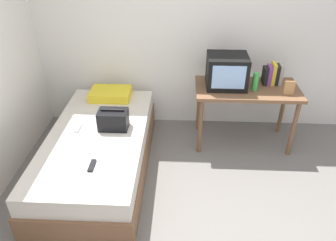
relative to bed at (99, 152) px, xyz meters
name	(u,v)px	position (x,y,z in m)	size (l,w,h in m)	color
ground_plane	(198,240)	(1.03, -0.88, -0.24)	(8.00, 8.00, 0.00)	slate
wall_back	(198,24)	(1.03, 1.12, 1.06)	(5.20, 0.10, 2.60)	silver
bed	(99,152)	(0.00, 0.00, 0.00)	(1.00, 2.00, 0.49)	brown
desk	(246,95)	(1.60, 0.63, 0.40)	(1.16, 0.60, 0.74)	brown
tv	(227,71)	(1.35, 0.66, 0.67)	(0.44, 0.39, 0.36)	black
water_bottle	(255,81)	(1.66, 0.57, 0.59)	(0.07, 0.07, 0.20)	green
book_row	(273,75)	(1.88, 0.74, 0.61)	(0.21, 0.16, 0.25)	black
picture_frame	(289,88)	(2.01, 0.48, 0.57)	(0.11, 0.02, 0.16)	#B27F4C
pillow	(111,94)	(0.00, 0.76, 0.30)	(0.48, 0.33, 0.10)	yellow
handbag	(113,120)	(0.16, 0.10, 0.35)	(0.30, 0.20, 0.22)	black
magazine	(67,155)	(-0.18, -0.39, 0.25)	(0.21, 0.29, 0.01)	white
remote_dark	(92,166)	(0.09, -0.53, 0.26)	(0.04, 0.16, 0.02)	black
remote_silver	(78,128)	(-0.21, 0.06, 0.26)	(0.04, 0.14, 0.02)	#B7B7BC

